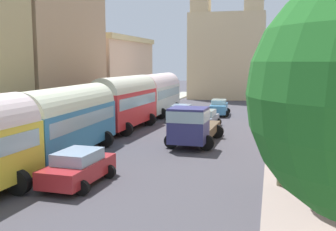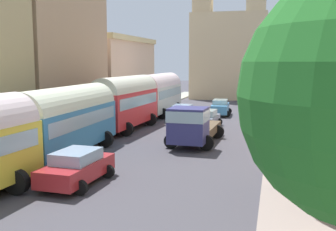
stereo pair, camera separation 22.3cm
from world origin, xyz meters
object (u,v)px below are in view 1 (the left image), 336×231
Objects in this scene: pedestrian_1 at (290,114)px; pedestrian_2 at (280,165)px; cargo_truck_0 at (193,125)px; car_3 at (181,112)px; car_0 at (206,118)px; pedestrian_4 at (293,141)px; parked_bus_3 at (158,92)px; car_1 at (219,107)px; pedestrian_0 at (298,133)px; parked_bus_1 at (67,118)px; parked_bus_2 at (125,100)px; car_2 at (78,167)px.

pedestrian_1 is 1.02× the size of pedestrian_2.
car_3 is (-3.06, 10.28, -0.61)m from cargo_truck_0.
pedestrian_4 reaches higher than car_0.
parked_bus_3 is 6.17m from car_1.
pedestrian_2 is (-1.16, -7.93, 0.03)m from pedestrian_0.
parked_bus_3 reaches higher than car_3.
parked_bus_1 reaches higher than car_0.
cargo_truck_0 is (6.14, 4.59, -0.81)m from parked_bus_1.
parked_bus_2 is at bearing -120.22° from car_1.
cargo_truck_0 is 6.29m from pedestrian_0.
parked_bus_1 is at bearing 123.30° from car_2.
pedestrian_4 is (5.86, -2.30, -0.32)m from cargo_truck_0.
car_2 is 19.34m from car_3.
pedestrian_0 reaches higher than car_1.
parked_bus_1 is 9.00m from parked_bus_2.
pedestrian_4 reaches higher than car_2.
pedestrian_1 is (12.28, -4.43, -1.18)m from parked_bus_3.
parked_bus_2 is at bearing 150.77° from pedestrian_4.
cargo_truck_0 is 10.88m from pedestrian_1.
parked_bus_1 reaches higher than pedestrian_4.
car_0 is 9.39m from pedestrian_0.
parked_bus_2 is 13.10m from pedestrian_0.
parked_bus_1 is 1.96× the size of car_3.
pedestrian_0 reaches higher than car_3.
parked_bus_1 is 2.18× the size of car_2.
pedestrian_4 is at bearing 10.77° from parked_bus_1.
car_2 is at bearing -109.44° from cargo_truck_0.
cargo_truck_0 is at bearing -73.42° from car_3.
pedestrian_4 is at bearing -70.06° from car_1.
pedestrian_2 reaches higher than pedestrian_0.
parked_bus_3 reaches higher than pedestrian_0.
pedestrian_2 is (5.43, -14.60, 0.31)m from car_0.
parked_bus_1 is at bearing -107.14° from car_1.
cargo_truck_0 reaches higher than car_0.
parked_bus_1 is 7.71m from cargo_truck_0.
pedestrian_1 is 16.52m from pedestrian_2.
pedestrian_0 reaches higher than car_2.
parked_bus_1 is 4.73× the size of pedestrian_1.
car_1 is (-0.25, 14.53, -0.54)m from cargo_truck_0.
pedestrian_1 is (-0.13, 8.56, 0.07)m from pedestrian_0.
parked_bus_2 is 16.45m from pedestrian_2.
parked_bus_2 is at bearing 162.15° from pedestrian_0.
pedestrian_0 reaches higher than pedestrian_4.
pedestrian_0 is at bearing -65.22° from car_1.
parked_bus_2 is 11.81m from car_1.
parked_bus_3 is at bearing 132.63° from car_0.
car_1 is 2.26× the size of pedestrian_4.
pedestrian_0 is at bearing 45.04° from car_2.
car_2 is 20.32m from pedestrian_1.
pedestrian_2 reaches higher than car_2.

